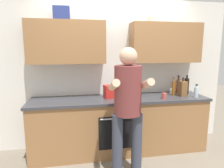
{
  "coord_description": "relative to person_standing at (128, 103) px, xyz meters",
  "views": [
    {
      "loc": [
        -0.67,
        -3.0,
        1.67
      ],
      "look_at": [
        -0.15,
        -0.1,
        1.15
      ],
      "focal_mm": 31.65,
      "sensor_mm": 36.0,
      "label": 1
    }
  ],
  "objects": [
    {
      "name": "bottle_water",
      "position": [
        1.28,
        0.5,
        -0.01
      ],
      "size": [
        0.07,
        0.07,
        0.22
      ],
      "color": "silver",
      "rests_on": "counter"
    },
    {
      "name": "cup_ceramic",
      "position": [
        0.73,
        0.51,
        -0.06
      ],
      "size": [
        0.07,
        0.07,
        0.09
      ],
      "primitive_type": "cylinder",
      "color": "#BF4C47",
      "rests_on": "counter"
    },
    {
      "name": "grocery_bag_crisps",
      "position": [
        -0.1,
        0.71,
        0.0
      ],
      "size": [
        0.22,
        0.18,
        0.21
      ],
      "primitive_type": "cube",
      "rotation": [
        0.0,
        0.0,
        0.21
      ],
      "color": "red",
      "rests_on": "counter"
    },
    {
      "name": "person_standing",
      "position": [
        0.0,
        0.0,
        0.0
      ],
      "size": [
        0.49,
        0.45,
        1.7
      ],
      "color": "#383D4C",
      "rests_on": "ground"
    },
    {
      "name": "bottle_soy",
      "position": [
        1.25,
        0.76,
        0.04
      ],
      "size": [
        0.08,
        0.08,
        0.33
      ],
      "color": "black",
      "rests_on": "counter"
    },
    {
      "name": "back_wall_unit",
      "position": [
        0.05,
        0.95,
        0.49
      ],
      "size": [
        4.0,
        0.38,
        2.5
      ],
      "color": "silver",
      "rests_on": "ground"
    },
    {
      "name": "potted_herb",
      "position": [
        0.36,
        0.78,
        0.04
      ],
      "size": [
        0.18,
        0.18,
        0.26
      ],
      "color": "#9E6647",
      "rests_on": "counter"
    },
    {
      "name": "counter",
      "position": [
        0.05,
        0.68,
        -0.55
      ],
      "size": [
        2.84,
        0.67,
        0.9
      ],
      "color": "olive",
      "rests_on": "ground"
    },
    {
      "name": "knife_block",
      "position": [
        1.1,
        0.63,
        0.02
      ],
      "size": [
        0.1,
        0.14,
        0.31
      ],
      "color": "brown",
      "rests_on": "counter"
    },
    {
      "name": "ground_plane",
      "position": [
        0.05,
        0.68,
        -1.0
      ],
      "size": [
        12.0,
        12.0,
        0.0
      ],
      "primitive_type": "plane",
      "color": "#756B5B"
    },
    {
      "name": "bottle_syrup",
      "position": [
        0.98,
        0.7,
        0.02
      ],
      "size": [
        0.05,
        0.05,
        0.31
      ],
      "color": "#8C4C14",
      "rests_on": "counter"
    },
    {
      "name": "cup_coffee",
      "position": [
        1.02,
        0.82,
        -0.06
      ],
      "size": [
        0.08,
        0.08,
        0.08
      ],
      "primitive_type": "cylinder",
      "color": "white",
      "rests_on": "counter"
    },
    {
      "name": "bottle_vinegar",
      "position": [
        1.15,
        0.86,
        0.03
      ],
      "size": [
        0.06,
        0.06,
        0.31
      ],
      "color": "brown",
      "rests_on": "counter"
    },
    {
      "name": "bottle_soda",
      "position": [
        0.15,
        0.64,
        -0.01
      ],
      "size": [
        0.07,
        0.07,
        0.21
      ],
      "color": "#198C33",
      "rests_on": "counter"
    }
  ]
}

